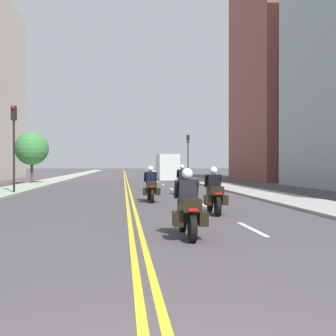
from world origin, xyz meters
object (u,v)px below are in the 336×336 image
object	(u,v)px
motorcycle_0	(188,210)
parked_truck	(167,168)
traffic_light_near	(14,133)
motorcycle_3	(182,183)
street_tree_1	(32,148)
traffic_light_far	(188,149)
motorcycle_1	(214,195)
motorcycle_2	(151,187)

from	to	relation	value
motorcycle_0	parked_truck	xyz separation A→B (m)	(3.49, 37.37, 0.63)
traffic_light_near	parked_truck	bearing A→B (deg)	63.73
motorcycle_3	traffic_light_near	xyz separation A→B (m)	(-9.43, 1.52, 2.77)
motorcycle_3	street_tree_1	distance (m)	17.90
motorcycle_3	traffic_light_far	distance (m)	20.56
motorcycle_1	traffic_light_far	xyz separation A→B (m)	(3.69, 29.04, 2.63)
motorcycle_2	parked_truck	bearing A→B (deg)	81.25
parked_truck	street_tree_1	bearing A→B (deg)	-141.44
motorcycle_0	motorcycle_1	bearing A→B (deg)	70.04
motorcycle_1	motorcycle_2	world-z (taller)	motorcycle_2
traffic_light_near	motorcycle_0	bearing A→B (deg)	-62.83
motorcycle_1	street_tree_1	world-z (taller)	street_tree_1
motorcycle_1	motorcycle_2	size ratio (longest dim) A/B	0.97
parked_truck	motorcycle_3	bearing A→B (deg)	-94.01
motorcycle_3	parked_truck	world-z (taller)	parked_truck
motorcycle_1	traffic_light_near	xyz separation A→B (m)	(-9.23, 10.46, 2.79)
motorcycle_0	traffic_light_near	bearing A→B (deg)	117.18
motorcycle_2	parked_truck	xyz separation A→B (m)	(3.72, 28.10, 0.62)
motorcycle_0	street_tree_1	xyz separation A→B (m)	(-9.26, 27.21, 2.42)
street_tree_1	motorcycle_2	bearing A→B (deg)	-63.29
parked_truck	motorcycle_0	bearing A→B (deg)	-95.33
traffic_light_near	traffic_light_far	world-z (taller)	traffic_light_near
motorcycle_3	traffic_light_far	bearing A→B (deg)	77.77
motorcycle_0	street_tree_1	size ratio (longest dim) A/B	0.46
motorcycle_2	parked_truck	size ratio (longest dim) A/B	0.34
motorcycle_2	street_tree_1	size ratio (longest dim) A/B	0.49
motorcycle_2	motorcycle_1	bearing A→B (deg)	-70.62
motorcycle_1	parked_truck	distance (m)	33.03
motorcycle_2	motorcycle_0	bearing A→B (deg)	-89.77
motorcycle_2	parked_truck	world-z (taller)	parked_truck
traffic_light_near	street_tree_1	distance (m)	12.46
motorcycle_0	traffic_light_far	world-z (taller)	traffic_light_far
motorcycle_0	motorcycle_1	size ratio (longest dim) A/B	0.97
motorcycle_1	motorcycle_2	distance (m)	5.21
street_tree_1	traffic_light_far	bearing A→B (deg)	23.18
motorcycle_0	motorcycle_2	world-z (taller)	motorcycle_2
motorcycle_1	traffic_light_far	world-z (taller)	traffic_light_far
motorcycle_0	motorcycle_2	size ratio (longest dim) A/B	0.94
motorcycle_2	traffic_light_near	xyz separation A→B (m)	(-7.39, 5.59, 2.79)
traffic_light_far	street_tree_1	size ratio (longest dim) A/B	1.06
traffic_light_near	traffic_light_far	xyz separation A→B (m)	(12.91, 18.58, -0.17)
motorcycle_0	street_tree_1	world-z (taller)	street_tree_1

